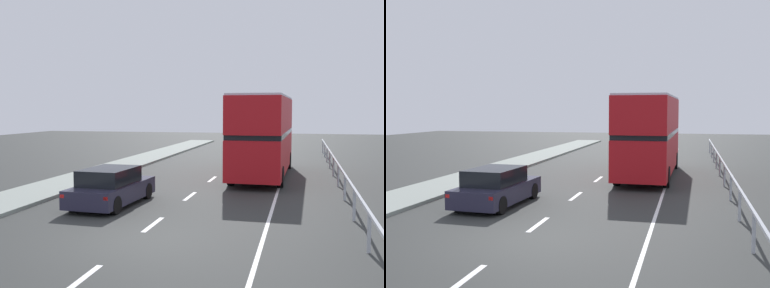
# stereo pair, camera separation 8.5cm
# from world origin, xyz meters

# --- Properties ---
(ground_plane) EXTENTS (74.23, 120.00, 0.10)m
(ground_plane) POSITION_xyz_m (0.00, 0.00, -0.05)
(ground_plane) COLOR #2D2F2D
(lane_paint_markings) EXTENTS (3.64, 46.00, 0.01)m
(lane_paint_markings) POSITION_xyz_m (2.32, 8.24, 0.00)
(lane_paint_markings) COLOR silver
(lane_paint_markings) RESTS_ON ground
(bridge_side_railing) EXTENTS (0.10, 42.00, 1.06)m
(bridge_side_railing) POSITION_xyz_m (6.20, 9.00, 0.86)
(bridge_side_railing) COLOR #ADB2BA
(bridge_side_railing) RESTS_ON ground
(double_decker_bus_red) EXTENTS (2.78, 10.27, 4.33)m
(double_decker_bus_red) POSITION_xyz_m (2.48, 13.38, 2.32)
(double_decker_bus_red) COLOR #B61219
(double_decker_bus_red) RESTS_ON ground
(hatchback_car_near) EXTENTS (2.06, 4.43, 1.43)m
(hatchback_car_near) POSITION_xyz_m (-2.47, 4.30, 0.68)
(hatchback_car_near) COLOR #242237
(hatchback_car_near) RESTS_ON ground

